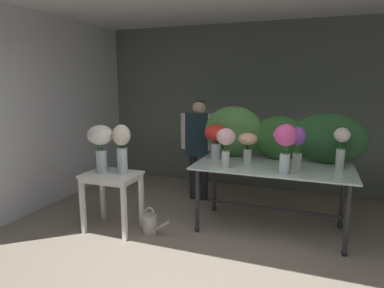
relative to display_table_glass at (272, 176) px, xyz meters
name	(u,v)px	position (x,y,z in m)	size (l,w,h in m)	color
ground_plane	(231,224)	(-0.49, -0.01, -0.70)	(7.68, 7.68, 0.00)	gray
wall_back	(258,107)	(-0.49, 1.74, 0.69)	(5.57, 0.12, 2.78)	slate
wall_left	(54,111)	(-3.27, -0.01, 0.69)	(0.12, 3.61, 2.78)	silver
display_table_glass	(272,176)	(0.00, 0.00, 0.00)	(1.86, 0.94, 0.83)	silver
side_table_white	(112,183)	(-1.83, -0.68, -0.09)	(0.66, 0.49, 0.73)	white
florist	(199,140)	(-1.20, 0.74, 0.25)	(0.60, 0.24, 1.55)	#232328
foliage_backdrop	(276,135)	(-0.01, 0.35, 0.44)	(2.04, 0.29, 0.68)	#477F3D
vase_violet_peonies	(298,144)	(0.28, -0.03, 0.41)	(0.17, 0.17, 0.49)	silver
vase_peach_anemones	(248,143)	(-0.31, 0.03, 0.38)	(0.24, 0.24, 0.38)	silver
vase_ivory_dahlias	(341,144)	(0.75, 0.15, 0.42)	(0.18, 0.17, 0.48)	silver
vase_scarlet_lilies	(216,137)	(-0.75, 0.13, 0.42)	(0.29, 0.29, 0.45)	silver
vase_blush_carnations	(226,141)	(-0.51, -0.28, 0.44)	(0.22, 0.22, 0.47)	silver
vase_fuchsia_stock	(286,141)	(0.16, -0.32, 0.49)	(0.26, 0.25, 0.55)	silver
vase_white_roses_tall	(100,141)	(-1.96, -0.68, 0.41)	(0.33, 0.31, 0.58)	silver
vase_cream_lisianthus_tall	(122,145)	(-1.70, -0.63, 0.38)	(0.22, 0.22, 0.60)	silver
watering_can	(150,224)	(-1.34, -0.62, -0.57)	(0.35, 0.18, 0.34)	#B7B2A8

